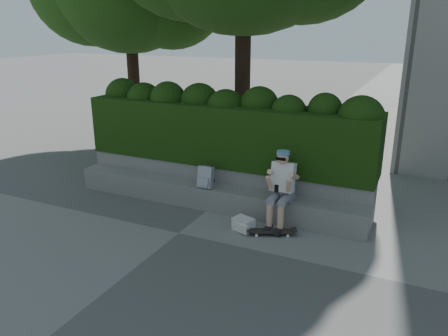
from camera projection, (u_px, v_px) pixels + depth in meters
The scene contains 8 objects.
ground at pixel (179, 233), 7.56m from camera, with size 80.00×80.00×0.00m, color slate.
bench_ledge at pixel (211, 197), 8.57m from camera, with size 6.00×0.45×0.45m, color gray.
planter_wall at pixel (221, 182), 8.93m from camera, with size 6.00×0.50×0.75m, color gray.
hedge at pixel (226, 133), 8.82m from camera, with size 6.00×1.00×1.20m, color black.
person at pixel (282, 186), 7.65m from camera, with size 0.40×0.76×1.38m.
skateboard at pixel (272, 231), 7.48m from camera, with size 0.77×0.48×0.08m.
backpack_plaid at pixel (206, 177), 8.37m from camera, with size 0.28×0.15×0.42m, color silver.
backpack_ground at pixel (243, 224), 7.64m from camera, with size 0.35×0.25×0.23m, color silver.
Camera 1 is at (3.62, -5.86, 3.42)m, focal length 35.00 mm.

